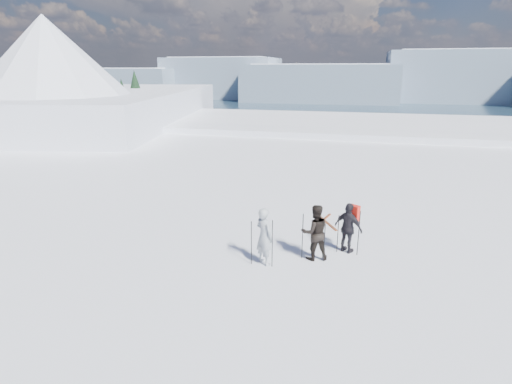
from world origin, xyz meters
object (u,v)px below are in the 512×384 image
skier_grey (264,236)px  skier_dark (315,232)px  skier_pack (348,228)px  skis_loose (324,221)px

skier_grey → skier_dark: 1.46m
skier_pack → skier_grey: bearing=59.4°
skier_dark → skier_pack: 1.13m
skis_loose → skier_grey: bearing=-111.0°
skier_grey → skier_pack: bearing=-112.8°
skier_grey → skis_loose: skier_grey is taller
skier_grey → skis_loose: size_ratio=0.99×
skier_pack → skis_loose: (-0.86, 2.28, -0.75)m
skier_dark → skis_loose: skier_dark is taller
skier_dark → skier_pack: size_ratio=1.07×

